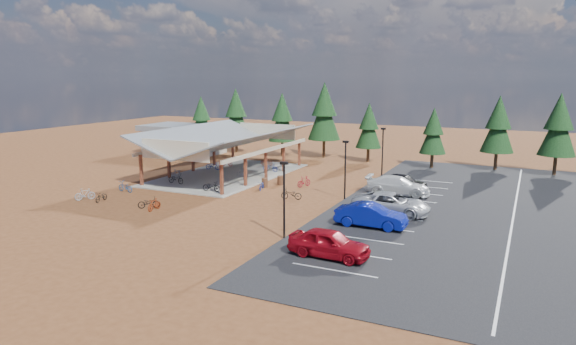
{
  "coord_description": "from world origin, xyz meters",
  "views": [
    {
      "loc": [
        19.29,
        -39.25,
        10.62
      ],
      "look_at": [
        -0.41,
        1.9,
        1.95
      ],
      "focal_mm": 32.0,
      "sensor_mm": 36.0,
      "label": 1
    }
  ],
  "objects_px": {
    "bike_11": "(154,204)",
    "bike_7": "(267,162)",
    "bike_6": "(270,167)",
    "lamp_post_1": "(345,166)",
    "bike_10": "(125,187)",
    "trash_bin_0": "(265,183)",
    "bike_2": "(213,166)",
    "lamp_post_2": "(383,148)",
    "bike_4": "(211,186)",
    "bike_14": "(262,186)",
    "lamp_post_0": "(284,194)",
    "bike_8": "(101,197)",
    "car_0": "(329,243)",
    "bike_16": "(291,194)",
    "car_2": "(391,204)",
    "bike_3": "(227,162)",
    "car_3": "(398,186)",
    "trash_bin_1": "(280,180)",
    "car_1": "(371,215)",
    "bike_9": "(85,194)",
    "bike_15": "(304,181)",
    "bike_5": "(242,173)",
    "bike_pavilion": "(228,140)",
    "bike_0": "(176,179)",
    "car_4": "(403,182)",
    "bike_12": "(149,203)",
    "bike_1": "(177,174)"
  },
  "relations": [
    {
      "from": "lamp_post_0",
      "to": "lamp_post_1",
      "type": "bearing_deg",
      "value": 90.0
    },
    {
      "from": "bike_2",
      "to": "bike_14",
      "type": "bearing_deg",
      "value": -129.6
    },
    {
      "from": "car_1",
      "to": "car_2",
      "type": "distance_m",
      "value": 3.96
    },
    {
      "from": "bike_2",
      "to": "car_2",
      "type": "xyz_separation_m",
      "value": [
        22.93,
        -9.73,
        0.3
      ]
    },
    {
      "from": "bike_1",
      "to": "car_4",
      "type": "bearing_deg",
      "value": -69.29
    },
    {
      "from": "bike_8",
      "to": "bike_11",
      "type": "xyz_separation_m",
      "value": [
        6.01,
        -0.36,
        0.05
      ]
    },
    {
      "from": "trash_bin_1",
      "to": "bike_15",
      "type": "height_order",
      "value": "bike_15"
    },
    {
      "from": "trash_bin_1",
      "to": "car_3",
      "type": "xyz_separation_m",
      "value": [
        11.48,
        0.67,
        0.41
      ]
    },
    {
      "from": "bike_11",
      "to": "bike_7",
      "type": "bearing_deg",
      "value": 91.28
    },
    {
      "from": "bike_12",
      "to": "car_0",
      "type": "xyz_separation_m",
      "value": [
        17.33,
        -4.4,
        0.42
      ]
    },
    {
      "from": "lamp_post_2",
      "to": "bike_12",
      "type": "height_order",
      "value": "lamp_post_2"
    },
    {
      "from": "bike_8",
      "to": "bike_9",
      "type": "height_order",
      "value": "bike_9"
    },
    {
      "from": "bike_10",
      "to": "bike_1",
      "type": "bearing_deg",
      "value": -176.69
    },
    {
      "from": "bike_4",
      "to": "car_1",
      "type": "height_order",
      "value": "car_1"
    },
    {
      "from": "lamp_post_1",
      "to": "bike_1",
      "type": "distance_m",
      "value": 18.71
    },
    {
      "from": "lamp_post_2",
      "to": "trash_bin_0",
      "type": "bearing_deg",
      "value": -128.74
    },
    {
      "from": "bike_7",
      "to": "bike_11",
      "type": "bearing_deg",
      "value": -179.09
    },
    {
      "from": "bike_1",
      "to": "bike_3",
      "type": "relative_size",
      "value": 1.02
    },
    {
      "from": "bike_8",
      "to": "bike_11",
      "type": "relative_size",
      "value": 1.02
    },
    {
      "from": "lamp_post_1",
      "to": "bike_5",
      "type": "height_order",
      "value": "lamp_post_1"
    },
    {
      "from": "bike_4",
      "to": "bike_14",
      "type": "bearing_deg",
      "value": -56.01
    },
    {
      "from": "trash_bin_0",
      "to": "bike_3",
      "type": "xyz_separation_m",
      "value": [
        -9.3,
        7.96,
        0.14
      ]
    },
    {
      "from": "bike_1",
      "to": "bike_6",
      "type": "height_order",
      "value": "bike_1"
    },
    {
      "from": "bike_5",
      "to": "car_4",
      "type": "distance_m",
      "value": 16.5
    },
    {
      "from": "car_3",
      "to": "car_0",
      "type": "bearing_deg",
      "value": 177.63
    },
    {
      "from": "lamp_post_2",
      "to": "car_4",
      "type": "xyz_separation_m",
      "value": [
        3.73,
        -6.1,
        -2.18
      ]
    },
    {
      "from": "trash_bin_0",
      "to": "bike_2",
      "type": "xyz_separation_m",
      "value": [
        -9.47,
        5.29,
        0.12
      ]
    },
    {
      "from": "trash_bin_0",
      "to": "car_3",
      "type": "height_order",
      "value": "car_3"
    },
    {
      "from": "bike_16",
      "to": "car_2",
      "type": "bearing_deg",
      "value": 71.75
    },
    {
      "from": "lamp_post_0",
      "to": "bike_14",
      "type": "xyz_separation_m",
      "value": [
        -8.29,
        12.18,
        -2.56
      ]
    },
    {
      "from": "bike_15",
      "to": "car_0",
      "type": "height_order",
      "value": "car_0"
    },
    {
      "from": "trash_bin_0",
      "to": "bike_pavilion",
      "type": "bearing_deg",
      "value": 150.14
    },
    {
      "from": "lamp_post_2",
      "to": "bike_4",
      "type": "height_order",
      "value": "lamp_post_2"
    },
    {
      "from": "bike_2",
      "to": "lamp_post_0",
      "type": "bearing_deg",
      "value": -142.14
    },
    {
      "from": "bike_8",
      "to": "car_0",
      "type": "relative_size",
      "value": 0.33
    },
    {
      "from": "bike_11",
      "to": "bike_6",
      "type": "bearing_deg",
      "value": 85.18
    },
    {
      "from": "bike_0",
      "to": "bike_14",
      "type": "xyz_separation_m",
      "value": [
        8.77,
        1.56,
        -0.19
      ]
    },
    {
      "from": "bike_15",
      "to": "bike_16",
      "type": "bearing_deg",
      "value": 123.54
    },
    {
      "from": "bike_9",
      "to": "bike_15",
      "type": "distance_m",
      "value": 19.86
    },
    {
      "from": "lamp_post_1",
      "to": "bike_0",
      "type": "distance_m",
      "value": 17.28
    },
    {
      "from": "bike_5",
      "to": "bike_6",
      "type": "relative_size",
      "value": 0.87
    },
    {
      "from": "bike_pavilion",
      "to": "bike_0",
      "type": "height_order",
      "value": "bike_pavilion"
    },
    {
      "from": "lamp_post_1",
      "to": "trash_bin_0",
      "type": "height_order",
      "value": "lamp_post_1"
    },
    {
      "from": "lamp_post_0",
      "to": "car_0",
      "type": "distance_m",
      "value": 4.97
    },
    {
      "from": "bike_5",
      "to": "bike_8",
      "type": "bearing_deg",
      "value": 166.42
    },
    {
      "from": "lamp_post_2",
      "to": "bike_14",
      "type": "bearing_deg",
      "value": -125.06
    },
    {
      "from": "bike_3",
      "to": "car_3",
      "type": "height_order",
      "value": "car_3"
    },
    {
      "from": "bike_8",
      "to": "bike_10",
      "type": "xyz_separation_m",
      "value": [
        -0.75,
        3.67,
        0.07
      ]
    },
    {
      "from": "lamp_post_1",
      "to": "bike_10",
      "type": "xyz_separation_m",
      "value": [
        -19.26,
        -6.01,
        -2.48
      ]
    },
    {
      "from": "bike_3",
      "to": "car_0",
      "type": "distance_m",
      "value": 32.01
    }
  ]
}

